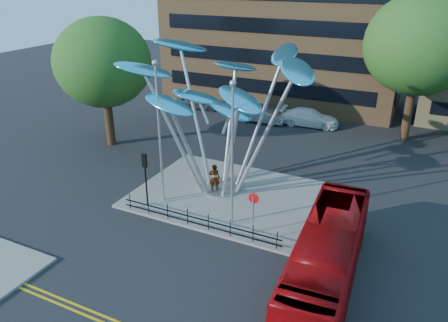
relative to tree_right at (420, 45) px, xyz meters
The scene contains 15 objects.
ground 24.75m from the tree_right, 109.98° to the right, with size 120.00×120.00×0.00m, color black.
traffic_island 20.01m from the tree_right, 119.36° to the right, with size 12.00×9.00×0.15m, color slate.
tree_right is the anchor object (origin of this frame).
tree_left 25.09m from the tree_right, 151.39° to the right, with size 7.60×7.60×10.32m.
leaf_sculpture 18.37m from the tree_right, 123.31° to the right, with size 12.72×9.54×9.51m.
street_lamp_left 22.49m from the tree_right, 124.05° to the right, with size 0.36×0.36×8.80m.
street_lamp_right 20.64m from the tree_right, 111.54° to the right, with size 0.36×0.36×8.30m.
traffic_light_island 24.06m from the tree_right, 123.69° to the right, with size 0.28×0.18×3.42m.
no_entry_sign_island 21.31m from the tree_right, 107.12° to the right, with size 0.60×0.10×2.45m.
pedestrian_railing_front 23.43m from the tree_right, 113.91° to the right, with size 10.00×0.06×1.00m.
red_bus 22.84m from the tree_right, 93.67° to the right, with size 2.55×10.90×3.04m, color #920609.
pedestrian 20.22m from the tree_right, 122.19° to the right, with size 0.71×0.47×1.95m, color gray.
parked_car_left 21.41m from the tree_right, behind, with size 1.76×4.38×1.49m, color #3E4246.
parked_car_mid 14.81m from the tree_right, behind, with size 1.69×4.85×1.60m, color #919598.
parked_car_right 11.08m from the tree_right, behind, with size 2.20×5.41×1.57m, color white.
Camera 1 is at (9.62, -16.57, 13.54)m, focal length 35.00 mm.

